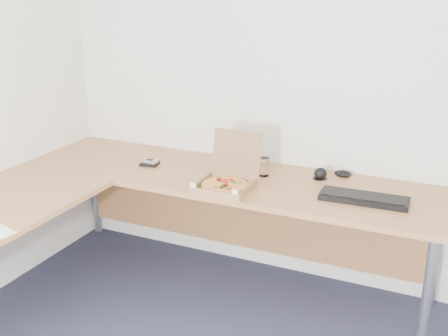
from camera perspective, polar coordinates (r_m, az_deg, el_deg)
The scene contains 9 objects.
room_shell at distance 1.69m, azimuth -4.24°, elevation -1.16°, with size 3.50×3.50×2.50m, color silver, non-canonical shape.
desk at distance 3.07m, azimuth -8.77°, elevation -2.85°, with size 2.50×2.20×0.73m.
pizza_box at distance 3.05m, azimuth 0.21°, elevation -1.47°, with size 0.28×0.33×0.29m.
drinking_glass at distance 3.24m, azimuth 4.13°, elevation 0.12°, with size 0.06×0.06×0.11m, color silver.
keyboard at distance 2.97m, azimuth 14.23°, elevation -3.06°, with size 0.45×0.16×0.03m, color black.
mouse at distance 3.31m, azimuth 12.17°, elevation -0.56°, with size 0.10×0.07×0.04m, color black.
wallet at distance 3.46m, azimuth -7.68°, elevation 0.44°, with size 0.11×0.09×0.02m, color black.
phone at distance 3.45m, azimuth -7.66°, elevation 0.70°, with size 0.09×0.05×0.02m, color #B2B5BA.
dome_speaker at distance 3.24m, azimuth 9.92°, elevation -0.48°, with size 0.08×0.08×0.07m, color black.
Camera 1 is at (0.78, -1.39, 1.83)m, focal length 44.34 mm.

